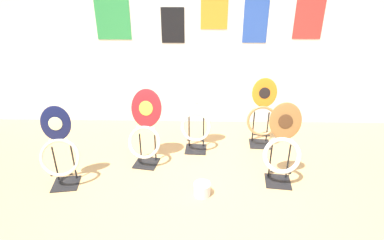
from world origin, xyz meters
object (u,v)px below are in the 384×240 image
at_px(toilet_seat_display_white_plain, 196,119).
at_px(toilet_seat_display_orange_sun, 263,115).
at_px(toilet_seat_display_navy_moon, 59,150).
at_px(paint_can, 202,189).
at_px(toilet_seat_display_crimson_swirl, 145,130).
at_px(toilet_seat_display_woodgrain, 283,148).

bearing_deg(toilet_seat_display_white_plain, toilet_seat_display_orange_sun, 9.81).
height_order(toilet_seat_display_white_plain, toilet_seat_display_navy_moon, toilet_seat_display_white_plain).
xyz_separation_m(toilet_seat_display_navy_moon, paint_can, (1.52, -0.16, -0.36)).
xyz_separation_m(toilet_seat_display_crimson_swirl, toilet_seat_display_navy_moon, (-0.84, -0.48, -0.01)).
bearing_deg(toilet_seat_display_orange_sun, toilet_seat_display_crimson_swirl, -162.09).
relative_size(toilet_seat_display_orange_sun, toilet_seat_display_woodgrain, 1.01).
bearing_deg(toilet_seat_display_navy_moon, toilet_seat_display_woodgrain, 2.28).
distance_m(toilet_seat_display_white_plain, toilet_seat_display_navy_moon, 1.66).
xyz_separation_m(toilet_seat_display_orange_sun, toilet_seat_display_crimson_swirl, (-1.50, -0.48, 0.00)).
bearing_deg(toilet_seat_display_white_plain, toilet_seat_display_crimson_swirl, -151.47).
height_order(toilet_seat_display_orange_sun, toilet_seat_display_woodgrain, toilet_seat_display_orange_sun).
bearing_deg(paint_can, toilet_seat_display_white_plain, 94.61).
relative_size(toilet_seat_display_white_plain, toilet_seat_display_crimson_swirl, 1.03).
bearing_deg(toilet_seat_display_woodgrain, toilet_seat_display_white_plain, 142.94).
height_order(toilet_seat_display_orange_sun, paint_can, toilet_seat_display_orange_sun).
distance_m(toilet_seat_display_crimson_swirl, toilet_seat_display_navy_moon, 0.97).
bearing_deg(toilet_seat_display_orange_sun, toilet_seat_display_woodgrain, -86.68).
bearing_deg(paint_can, toilet_seat_display_navy_moon, 174.08).
xyz_separation_m(toilet_seat_display_orange_sun, toilet_seat_display_woodgrain, (0.05, -0.86, -0.01)).
height_order(toilet_seat_display_white_plain, paint_can, toilet_seat_display_white_plain).
relative_size(toilet_seat_display_woodgrain, paint_can, 5.19).
relative_size(toilet_seat_display_orange_sun, toilet_seat_display_navy_moon, 1.04).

